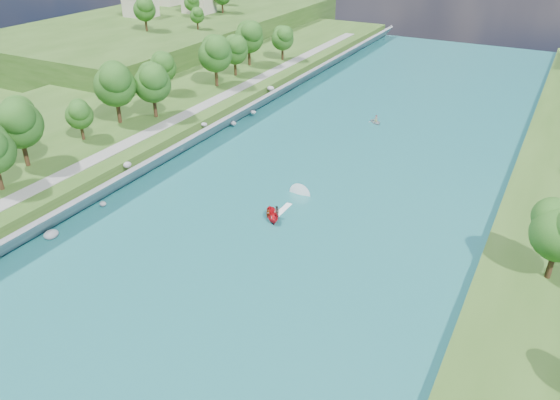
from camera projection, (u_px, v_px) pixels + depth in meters
The scene contains 10 objects.
ground at pixel (237, 259), 69.37m from camera, with size 260.00×260.00×0.00m, color #2D5119.
river_water at pixel (305, 194), 84.86m from camera, with size 55.00×240.00×0.10m, color #18595E.
berm_west at pixel (71, 129), 104.79m from camera, with size 45.00×240.00×3.50m, color #2D5119.
ridge_west at pixel (176, 30), 175.11m from camera, with size 60.00×120.00×9.00m, color #2D5119.
riprap_bank at pixel (168, 155), 93.91m from camera, with size 4.16×236.00×4.14m.
riverside_path at pixel (141, 137), 96.67m from camera, with size 3.00×200.00×0.10m, color gray.
trees_west at pixel (105, 100), 96.29m from camera, with size 15.29×149.60×13.67m.
trees_ridge at pixel (192, 3), 163.81m from camera, with size 21.16×53.02×10.81m.
motorboat at pixel (278, 211), 78.98m from camera, with size 3.60×18.73×2.07m.
raft at pixel (376, 121), 112.24m from camera, with size 3.74×3.69×1.73m.
Camera 1 is at (31.93, -48.02, 39.67)m, focal length 35.00 mm.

